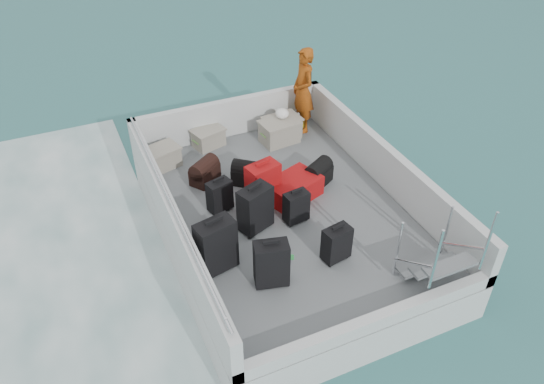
{
  "coord_description": "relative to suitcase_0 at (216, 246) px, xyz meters",
  "views": [
    {
      "loc": [
        -2.73,
        -5.63,
        5.73
      ],
      "look_at": [
        -0.21,
        0.03,
        1.0
      ],
      "focal_mm": 35.0,
      "sensor_mm": 36.0,
      "label": 1
    }
  ],
  "objects": [
    {
      "name": "crate_3",
      "position": [
        2.08,
        2.56,
        -0.2
      ],
      "size": [
        0.68,
        0.51,
        0.39
      ],
      "primitive_type": "cube",
      "rotation": [
        0.0,
        0.0,
        0.11
      ],
      "color": "gray",
      "rests_on": "deck"
    },
    {
      "name": "ferry_hull",
      "position": [
        1.35,
        0.75,
        -0.71
      ],
      "size": [
        3.6,
        5.0,
        0.6
      ],
      "primitive_type": "cube",
      "color": "silver",
      "rests_on": "ground"
    },
    {
      "name": "suitcase_6",
      "position": [
        1.52,
        -0.48,
        -0.13
      ],
      "size": [
        0.41,
        0.28,
        0.53
      ],
      "primitive_type": "cube",
      "rotation": [
        0.0,
        0.0,
        0.18
      ],
      "color": "black",
      "rests_on": "deck"
    },
    {
      "name": "duffel_2",
      "position": [
        2.12,
        1.16,
        -0.23
      ],
      "size": [
        0.54,
        0.48,
        0.32
      ],
      "primitive_type": null,
      "rotation": [
        0.0,
        0.0,
        0.51
      ],
      "color": "black",
      "rests_on": "deck"
    },
    {
      "name": "deck",
      "position": [
        1.35,
        0.75,
        -0.4
      ],
      "size": [
        3.3,
        4.7,
        0.02
      ],
      "primitive_type": "cube",
      "color": "slate",
      "rests_on": "ferry_hull"
    },
    {
      "name": "suitcase_0",
      "position": [
        0.0,
        0.0,
        0.0
      ],
      "size": [
        0.56,
        0.39,
        0.78
      ],
      "primitive_type": "cube",
      "rotation": [
        0.0,
        0.0,
        0.22
      ],
      "color": "black",
      "rests_on": "deck"
    },
    {
      "name": "passenger",
      "position": [
        2.65,
        2.81,
        0.4
      ],
      "size": [
        0.41,
        0.6,
        1.58
      ],
      "primitive_type": "imported",
      "rotation": [
        0.0,
        0.0,
        -1.62
      ],
      "color": "#CE5913",
      "rests_on": "deck"
    },
    {
      "name": "suitcase_3",
      "position": [
        0.54,
        -0.54,
        -0.06
      ],
      "size": [
        0.49,
        0.35,
        0.67
      ],
      "primitive_type": "cube",
      "rotation": [
        0.0,
        0.0,
        -0.24
      ],
      "color": "black",
      "rests_on": "deck"
    },
    {
      "name": "ground",
      "position": [
        1.35,
        0.75,
        -1.01
      ],
      "size": [
        160.0,
        160.0,
        0.0
      ],
      "primitive_type": "plane",
      "color": "#185455",
      "rests_on": "ground"
    },
    {
      "name": "suitcase_5",
      "position": [
        1.12,
        1.07,
        -0.05
      ],
      "size": [
        0.55,
        0.4,
        0.68
      ],
      "primitive_type": "cube",
      "rotation": [
        0.0,
        0.0,
        0.24
      ],
      "color": "#AE0F0D",
      "rests_on": "deck"
    },
    {
      "name": "suitcase_7",
      "position": [
        1.38,
        0.45,
        -0.14
      ],
      "size": [
        0.38,
        0.25,
        0.51
      ],
      "primitive_type": "cube",
      "rotation": [
        0.0,
        0.0,
        0.14
      ],
      "color": "black",
      "rests_on": "deck"
    },
    {
      "name": "crate_2",
      "position": [
        2.18,
        2.68,
        -0.2
      ],
      "size": [
        0.66,
        0.48,
        0.37
      ],
      "primitive_type": "cube",
      "rotation": [
        0.0,
        0.0,
        0.1
      ],
      "color": "gray",
      "rests_on": "deck"
    },
    {
      "name": "duffel_1",
      "position": [
        1.06,
        1.63,
        -0.23
      ],
      "size": [
        0.52,
        0.5,
        0.32
      ],
      "primitive_type": null,
      "rotation": [
        0.0,
        0.0,
        -0.68
      ],
      "color": "black",
      "rests_on": "deck"
    },
    {
      "name": "yellow_bag",
      "position": [
        2.6,
        2.84,
        -0.28
      ],
      "size": [
        0.28,
        0.26,
        0.22
      ],
      "primitive_type": "ellipsoid",
      "color": "gold",
      "rests_on": "deck"
    },
    {
      "name": "crate_0",
      "position": [
        -0.06,
        2.64,
        -0.22
      ],
      "size": [
        0.64,
        0.52,
        0.33
      ],
      "primitive_type": "cube",
      "rotation": [
        0.0,
        0.0,
        0.28
      ],
      "color": "gray",
      "rests_on": "deck"
    },
    {
      "name": "crate_1",
      "position": [
        0.86,
        2.95,
        -0.23
      ],
      "size": [
        0.59,
        0.48,
        0.31
      ],
      "primitive_type": "cube",
      "rotation": [
        0.0,
        0.0,
        0.27
      ],
      "color": "gray",
      "rests_on": "deck"
    },
    {
      "name": "suitcase_8",
      "position": [
        1.59,
        0.99,
        -0.22
      ],
      "size": [
        0.97,
        0.8,
        0.33
      ],
      "primitive_type": "cube",
      "rotation": [
        0.0,
        0.0,
        1.91
      ],
      "color": "#AE0F0D",
      "rests_on": "deck"
    },
    {
      "name": "suitcase_4",
      "position": [
        0.77,
        0.54,
        -0.04
      ],
      "size": [
        0.55,
        0.44,
        0.71
      ],
      "primitive_type": "cube",
      "rotation": [
        0.0,
        0.0,
        0.37
      ],
      "color": "black",
      "rests_on": "deck"
    },
    {
      "name": "white_bag",
      "position": [
        2.18,
        2.68,
        0.07
      ],
      "size": [
        0.24,
        0.24,
        0.18
      ],
      "primitive_type": "ellipsoid",
      "color": "white",
      "rests_on": "crate_2"
    },
    {
      "name": "duffel_0",
      "position": [
        0.46,
        1.94,
        -0.23
      ],
      "size": [
        0.56,
        0.52,
        0.32
      ],
      "primitive_type": null,
      "rotation": [
        0.0,
        0.0,
        0.62
      ],
      "color": "black",
      "rests_on": "deck"
    },
    {
      "name": "deck_fittings",
      "position": [
        1.7,
        0.43,
        -0.02
      ],
      "size": [
        3.6,
        5.0,
        0.9
      ],
      "color": "silver",
      "rests_on": "deck"
    },
    {
      "name": "suitcase_2",
      "position": [
        0.44,
        1.14,
        -0.13
      ],
      "size": [
        0.4,
        0.31,
        0.52
      ],
      "primitive_type": "cube",
      "rotation": [
        0.0,
        0.0,
        0.28
      ],
      "color": "black",
      "rests_on": "deck"
    }
  ]
}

